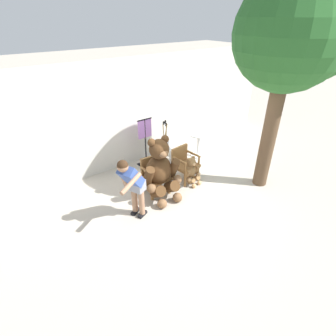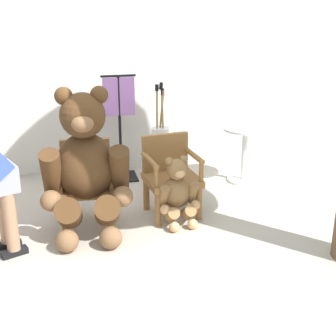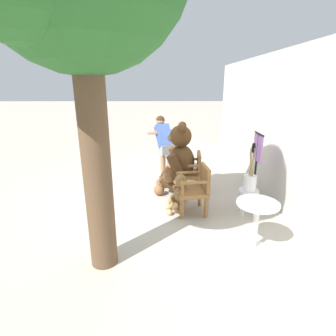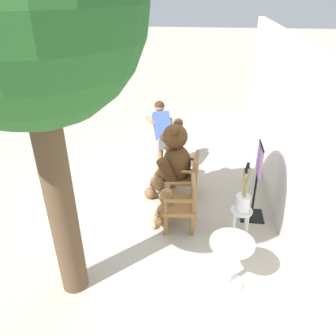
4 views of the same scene
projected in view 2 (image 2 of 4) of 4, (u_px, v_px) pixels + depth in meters
The scene contains 10 objects.
ground_plane at pixel (143, 249), 4.46m from camera, with size 60.00×60.00×0.00m, color #B2A899.
back_wall at pixel (108, 67), 6.17m from camera, with size 10.00×0.16×2.80m, color beige.
wooden_chair_left at pixel (87, 180), 4.90m from camera, with size 0.60×0.56×0.86m.
wooden_chair_right at pixel (170, 173), 5.09m from camera, with size 0.61×0.58×0.86m.
teddy_bear_large at pixel (86, 165), 4.56m from camera, with size 0.89×0.87×1.48m.
teddy_bear_small at pixel (177, 192), 4.87m from camera, with size 0.44×0.43×0.73m.
white_stool at pixel (160, 156), 5.99m from camera, with size 0.34×0.34×0.46m.
brush_bucket at pixel (160, 135), 5.90m from camera, with size 0.22×0.22×0.83m.
round_side_table at pixel (245, 148), 5.98m from camera, with size 0.56×0.56×0.72m.
clothing_display_stand at pixel (120, 125), 5.99m from camera, with size 0.44×0.40×1.36m.
Camera 2 is at (-0.66, -3.87, 2.26)m, focal length 50.00 mm.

